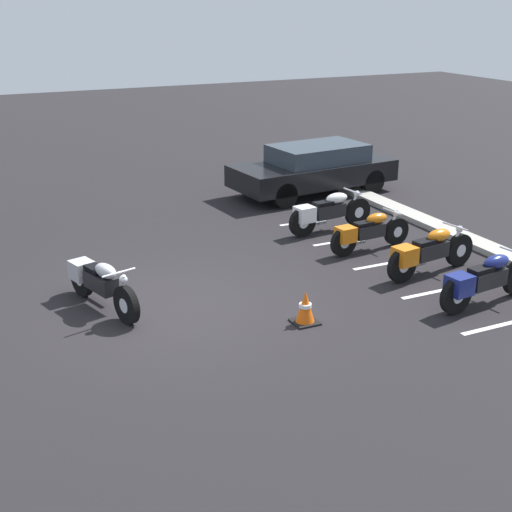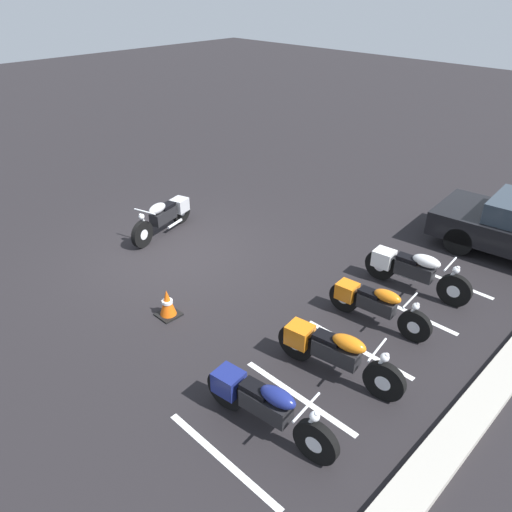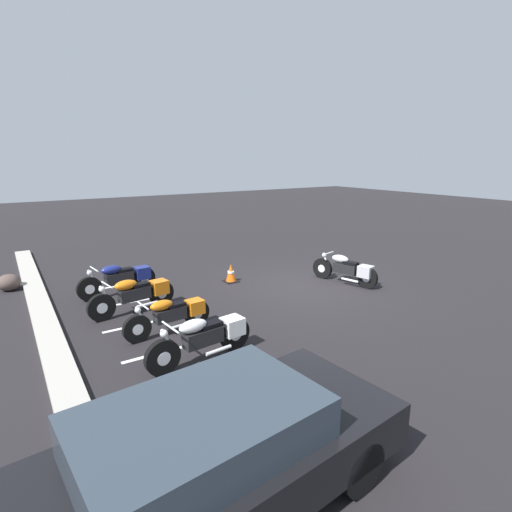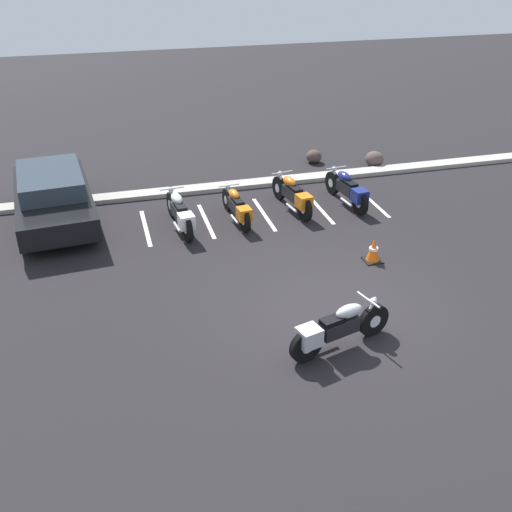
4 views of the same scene
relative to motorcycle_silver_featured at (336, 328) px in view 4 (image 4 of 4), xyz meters
The scene contains 16 objects.
ground 1.29m from the motorcycle_silver_featured, 64.23° to the left, with size 60.00×60.00×0.00m, color black.
motorcycle_silver_featured is the anchor object (origin of this frame).
parked_bike_0 5.82m from the motorcycle_silver_featured, 108.86° to the left, with size 0.63×2.16×0.85m.
parked_bike_1 5.61m from the motorcycle_silver_featured, 94.34° to the left, with size 0.56×1.96×0.77m.
parked_bike_2 5.99m from the motorcycle_silver_featured, 78.79° to the left, with size 0.69×2.15×0.85m.
parked_bike_3 6.43m from the motorcycle_silver_featured, 65.23° to the left, with size 0.65×2.15×0.85m.
car_black 8.43m from the motorcycle_silver_featured, 125.24° to the left, with size 2.17×4.44×1.29m.
concrete_curb 7.89m from the motorcycle_silver_featured, 86.18° to the left, with size 18.00×0.50×0.12m, color #A8A399.
landscape_rock_0 9.67m from the motorcycle_silver_featured, 60.86° to the left, with size 0.60×0.57×0.47m, color #51413C.
landscape_rock_1 9.72m from the motorcycle_silver_featured, 72.10° to the left, with size 0.50×0.50×0.41m, color #4B3935.
traffic_cone 3.46m from the motorcycle_silver_featured, 53.99° to the left, with size 0.40×0.40×0.55m.
stall_line_0 6.46m from the motorcycle_silver_featured, 114.98° to the left, with size 0.10×2.10×0.00m, color white.
stall_line_1 5.97m from the motorcycle_silver_featured, 101.42° to the left, with size 0.10×2.10×0.00m, color white.
stall_line_2 5.87m from the motorcycle_silver_featured, 86.45° to the left, with size 0.10×2.10×0.00m, color white.
stall_line_3 6.16m from the motorcycle_silver_featured, 71.94° to the left, with size 0.10×2.10×0.00m, color white.
stall_line_4 6.79m from the motorcycle_silver_featured, 59.46° to the left, with size 0.10×2.10×0.00m, color white.
Camera 4 is at (-4.13, -8.96, 6.55)m, focal length 42.00 mm.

